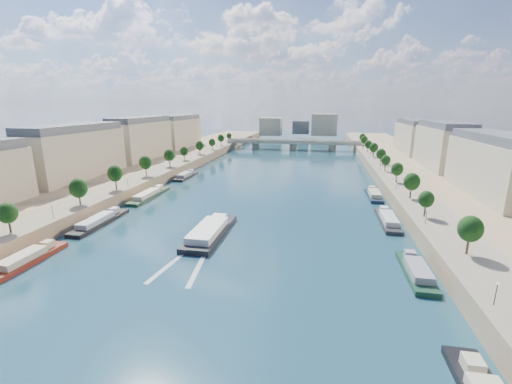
% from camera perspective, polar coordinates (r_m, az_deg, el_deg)
% --- Properties ---
extents(ground, '(700.00, 700.00, 0.00)m').
position_cam_1_polar(ground, '(157.89, 2.07, 0.79)').
color(ground, '#0C2E36').
rests_on(ground, ground).
extents(quay_left, '(44.00, 520.00, 5.00)m').
position_cam_1_polar(quay_left, '(182.42, -20.90, 2.51)').
color(quay_left, '#9E8460').
rests_on(quay_left, ground).
extents(quay_right, '(44.00, 520.00, 5.00)m').
position_cam_1_polar(quay_right, '(163.06, 27.95, 0.42)').
color(quay_right, '#9E8460').
rests_on(quay_right, ground).
extents(pave_left, '(14.00, 520.00, 0.10)m').
position_cam_1_polar(pave_left, '(174.56, -16.77, 3.20)').
color(pave_left, gray).
rests_on(pave_left, quay_left).
extents(pave_right, '(14.00, 520.00, 0.10)m').
position_cam_1_polar(pave_right, '(158.67, 22.88, 1.58)').
color(pave_right, gray).
rests_on(pave_right, quay_right).
extents(trees_left, '(4.80, 268.80, 8.26)m').
position_cam_1_polar(trees_left, '(174.48, -16.01, 5.06)').
color(trees_left, '#382B1E').
rests_on(trees_left, ground).
extents(trees_right, '(4.80, 268.80, 8.26)m').
position_cam_1_polar(trees_right, '(166.90, 21.72, 4.19)').
color(trees_right, '#382B1E').
rests_on(trees_right, ground).
extents(lamps_left, '(0.36, 200.36, 4.28)m').
position_cam_1_polar(lamps_left, '(163.30, -17.03, 3.41)').
color(lamps_left, black).
rests_on(lamps_left, ground).
extents(lamps_right, '(0.36, 200.36, 4.28)m').
position_cam_1_polar(lamps_right, '(162.07, 21.08, 2.99)').
color(lamps_right, black).
rests_on(lamps_right, ground).
extents(buildings_left, '(16.00, 226.00, 23.20)m').
position_cam_1_polar(buildings_left, '(197.29, -22.70, 7.30)').
color(buildings_left, '#B7AD8C').
rests_on(buildings_left, ground).
extents(buildings_right, '(16.00, 226.00, 23.20)m').
position_cam_1_polar(buildings_right, '(176.15, 31.44, 5.55)').
color(buildings_right, '#B7AD8C').
rests_on(buildings_right, ground).
extents(skyline, '(79.00, 42.00, 22.00)m').
position_cam_1_polar(skyline, '(372.37, 7.87, 10.88)').
color(skyline, '#B7AD8C').
rests_on(skyline, ground).
extents(bridge, '(112.00, 12.00, 8.15)m').
position_cam_1_polar(bridge, '(290.17, 6.24, 8.03)').
color(bridge, '#C1B79E').
rests_on(bridge, ground).
extents(tour_barge, '(8.43, 29.40, 3.99)m').
position_cam_1_polar(tour_barge, '(101.53, -7.67, -6.57)').
color(tour_barge, black).
rests_on(tour_barge, ground).
extents(wake, '(10.76, 25.95, 0.04)m').
position_cam_1_polar(wake, '(87.72, -11.10, -11.03)').
color(wake, silver).
rests_on(wake, ground).
extents(moored_barges_left, '(5.00, 162.35, 3.60)m').
position_cam_1_polar(moored_barges_left, '(122.29, -24.09, -4.21)').
color(moored_barges_left, '#1A203A').
rests_on(moored_barges_left, ground).
extents(moored_barges_right, '(5.00, 127.60, 3.60)m').
position_cam_1_polar(moored_barges_right, '(101.38, 22.95, -7.86)').
color(moored_barges_right, black).
rests_on(moored_barges_right, ground).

